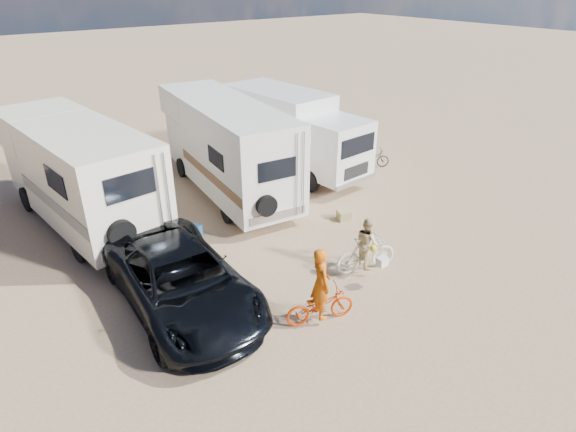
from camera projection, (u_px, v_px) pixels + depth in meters
ground at (335, 267)px, 13.90m from camera, size 140.00×140.00×0.00m
rv_main at (227, 149)px, 17.95m from camera, size 3.33×8.19×3.49m
rv_left at (79, 176)px, 15.68m from camera, size 3.47×7.94×3.41m
box_truck at (294, 133)px, 20.00m from camera, size 2.89×7.17×3.30m
dark_suv at (181, 279)px, 11.96m from camera, size 2.96×5.89×1.60m
bike_man at (320, 305)px, 11.57m from camera, size 1.84×1.11×0.91m
bike_woman at (366, 254)px, 13.52m from camera, size 1.90×1.03×1.10m
rider_man at (321, 289)px, 11.36m from camera, size 0.63×0.78×1.86m
rider_woman at (367, 248)px, 13.43m from camera, size 0.75×0.86×1.49m
bike_parked at (371, 158)px, 20.87m from camera, size 1.63×1.34×0.83m
cooler at (192, 233)px, 15.25m from camera, size 0.70×0.62×0.46m
crate at (344, 215)px, 16.51m from camera, size 0.51×0.51×0.32m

